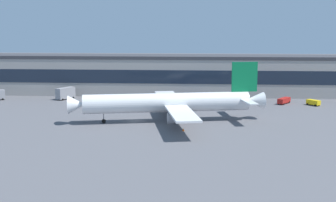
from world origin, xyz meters
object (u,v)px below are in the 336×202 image
follow_me_car (314,102)px  pushback_tractor (125,99)px  belt_loader (284,100)px  airliner (170,102)px  crew_van (191,97)px  baggage_tug (240,100)px  catering_truck (66,93)px  traffic_cone_0 (183,130)px

follow_me_car → pushback_tractor: (-63.02, 1.56, -0.04)m
belt_loader → airliner: bearing=-140.4°
crew_van → belt_loader: bearing=-4.7°
baggage_tug → pushback_tractor: 39.41m
airliner → catering_truck: bearing=139.1°
belt_loader → traffic_cone_0: 52.44m
follow_me_car → crew_van: bearing=172.6°
airliner → pushback_tractor: 34.09m
airliner → baggage_tug: (21.93, 30.46, -4.17)m
crew_van → belt_loader: 31.51m
airliner → follow_me_car: (45.56, 27.42, -4.16)m
airliner → traffic_cone_0: bearing=-70.4°
crew_van → pushback_tractor: size_ratio=1.01×
crew_van → belt_loader: (31.40, -2.59, -0.31)m
follow_me_car → belt_loader: 9.55m
baggage_tug → traffic_cone_0: 45.30m
crew_van → catering_truck: bearing=177.7°
baggage_tug → follow_me_car: same height
baggage_tug → catering_truck: bearing=176.3°
belt_loader → traffic_cone_0: bearing=-128.2°
catering_truck → crew_van: 44.72m
airliner → baggage_tug: 37.76m
airliner → crew_van: (4.99, 32.66, -3.79)m
catering_truck → belt_loader: catering_truck is taller
catering_truck → pushback_tractor: catering_truck is taller
catering_truck → traffic_cone_0: catering_truck is taller
traffic_cone_0 → pushback_tractor: bearing=118.1°
crew_van → follow_me_car: (40.57, -5.24, -0.37)m
baggage_tug → traffic_cone_0: size_ratio=5.54×
catering_truck → crew_van: size_ratio=1.38×
pushback_tractor → catering_truck: bearing=166.3°
crew_van → baggage_tug: (16.94, -2.20, -0.37)m
catering_truck → pushback_tractor: bearing=-13.7°
catering_truck → traffic_cone_0: bearing=-46.2°
catering_truck → belt_loader: size_ratio=1.17×
catering_truck → baggage_tug: bearing=-3.7°
follow_me_car → traffic_cone_0: (-41.61, -38.54, -0.73)m
airliner → follow_me_car: 53.34m
crew_van → traffic_cone_0: crew_van is taller
pushback_tractor → traffic_cone_0: pushback_tractor is taller
pushback_tractor → belt_loader: (53.85, 1.09, 0.10)m
catering_truck → crew_van: bearing=-2.3°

